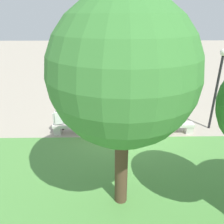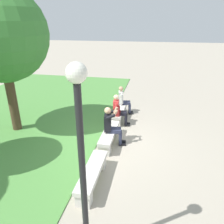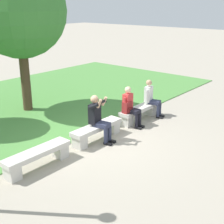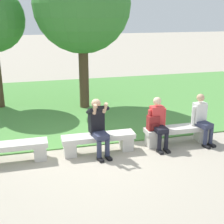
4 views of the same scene
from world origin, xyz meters
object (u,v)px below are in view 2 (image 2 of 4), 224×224
at_px(lamp_post, 81,143).
at_px(backpack, 117,111).
at_px(person_distant, 119,109).
at_px(person_photographer, 111,124).
at_px(bench_main, 92,174).
at_px(bench_near, 109,135).
at_px(tree_left_background, 0,35).
at_px(bench_mid, 119,112).
at_px(person_companion, 123,99).

bearing_deg(lamp_post, backpack, 4.27).
bearing_deg(person_distant, person_photographer, -179.61).
relative_size(person_distant, backpack, 2.94).
bearing_deg(bench_main, bench_near, 0.00).
relative_size(bench_main, person_distant, 1.38).
height_order(person_photographer, backpack, person_photographer).
distance_m(tree_left_background, lamp_post, 5.94).
bearing_deg(bench_main, bench_mid, 0.00).
distance_m(bench_mid, lamp_post, 6.23).
xyz_separation_m(tree_left_background, lamp_post, (-4.14, -4.10, -1.17)).
relative_size(tree_left_background, lamp_post, 1.47).
height_order(bench_near, lamp_post, lamp_post).
relative_size(bench_main, tree_left_background, 0.35).
xyz_separation_m(person_distant, tree_left_background, (-1.17, 3.76, 2.77)).
height_order(bench_main, bench_mid, same).
height_order(bench_near, backpack, backpack).
bearing_deg(bench_near, person_photographer, -105.65).
bearing_deg(bench_mid, backpack, -178.05).
bearing_deg(tree_left_background, bench_near, -94.81).
xyz_separation_m(bench_mid, person_photographer, (-2.09, -0.08, 0.44)).
relative_size(bench_near, person_distant, 1.38).
distance_m(person_distant, person_companion, 1.18).
height_order(person_companion, lamp_post, lamp_post).
height_order(backpack, lamp_post, lamp_post).
distance_m(person_photographer, lamp_post, 4.12).
height_order(bench_mid, backpack, backpack).
bearing_deg(person_companion, bench_main, 179.21).
relative_size(backpack, lamp_post, 0.13).
relative_size(person_companion, tree_left_background, 0.25).
relative_size(bench_main, bench_near, 1.00).
xyz_separation_m(bench_near, person_distant, (1.48, -0.07, 0.38)).
bearing_deg(person_photographer, tree_left_background, 84.96).
distance_m(bench_main, tree_left_background, 5.40).
distance_m(bench_mid, person_photographer, 2.14).
height_order(person_photographer, person_companion, person_photographer).
relative_size(bench_near, backpack, 4.08).
distance_m(person_distant, lamp_post, 5.56).
xyz_separation_m(bench_main, lamp_post, (-1.76, -0.41, 1.98)).
xyz_separation_m(person_photographer, backpack, (1.39, 0.05, -0.11)).
bearing_deg(bench_mid, person_companion, -6.18).
bearing_deg(person_distant, person_companion, 0.07).
relative_size(bench_main, lamp_post, 0.51).
xyz_separation_m(backpack, lamp_post, (-5.20, -0.39, 1.65)).
xyz_separation_m(bench_mid, backpack, (-0.70, -0.02, 0.33)).
height_order(person_distant, backpack, person_distant).
relative_size(person_photographer, person_companion, 1.05).
xyz_separation_m(bench_main, person_photographer, (2.04, -0.08, 0.44)).
bearing_deg(backpack, bench_mid, 1.95).
relative_size(person_photographer, lamp_post, 0.39).
relative_size(bench_near, lamp_post, 0.51).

